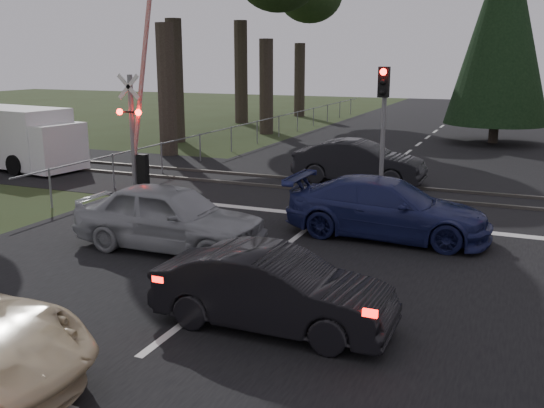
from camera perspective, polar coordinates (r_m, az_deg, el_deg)
The scene contains 15 objects.
ground at distance 10.12m, azimuth -9.83°, elevation -12.15°, with size 120.00×120.00×0.00m, color #2B3618.
road at distance 18.83m, azimuth 6.63°, elevation 0.16°, with size 14.00×100.00×0.01m, color black.
rail_corridor at distance 20.72m, azimuth 8.18°, elevation 1.35°, with size 120.00×8.00×0.01m, color black.
stop_line at distance 17.16m, azimuth 4.94°, elevation -1.11°, with size 13.00×0.35×0.00m, color silver.
rail_near at distance 19.95m, azimuth 7.60°, elevation 1.02°, with size 120.00×0.12×0.10m, color #59544C.
rail_far at distance 21.47m, azimuth 8.73°, elevation 1.88°, with size 120.00×0.12×0.10m, color #59544C.
crossing_signal at distance 21.44m, azimuth -12.54°, elevation 7.13°, with size 1.62×0.38×6.96m.
traffic_signal_center at distance 18.80m, azimuth 10.41°, elevation 8.66°, with size 0.32×0.48×4.10m.
conifer_tree at distance 33.69m, azimuth 20.91°, elevation 15.55°, with size 5.20×5.20×11.00m.
fence_left at distance 33.02m, azimuth -0.33°, elevation 6.04°, with size 0.10×36.00×1.20m, color slate, non-canonical shape.
dark_hatchback at distance 10.01m, azimuth 0.11°, elevation -8.11°, with size 1.39×3.98×1.31m, color black.
silver_car at distance 14.19m, azimuth -9.59°, elevation -1.22°, with size 1.83×4.54×1.55m, color #94979B.
blue_sedan at distance 15.24m, azimuth 10.80°, elevation -0.42°, with size 2.04×5.01×1.45m, color navy.
dark_car_far at distance 21.69m, azimuth 8.20°, elevation 3.91°, with size 1.60×4.58×1.51m, color black.
white_van at distance 26.53m, azimuth -23.03°, elevation 5.76°, with size 6.43×3.05×2.42m.
Camera 1 is at (5.02, -7.62, 4.37)m, focal length 40.00 mm.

